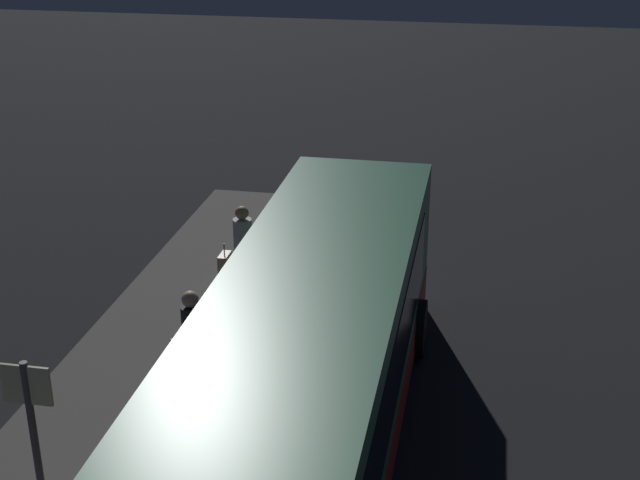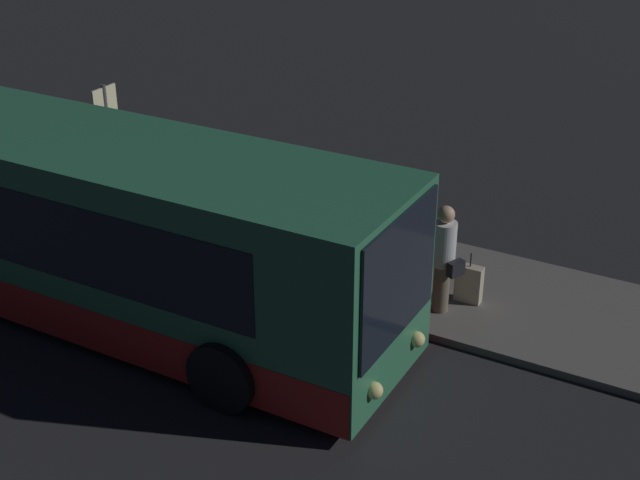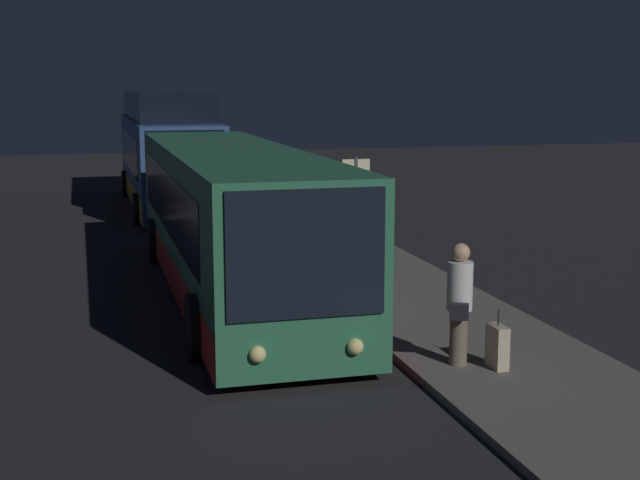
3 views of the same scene
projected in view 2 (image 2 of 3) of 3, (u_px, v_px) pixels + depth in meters
name	position (u px, v px, depth m)	size (l,w,h in m)	color
ground	(148.00, 318.00, 14.53)	(80.00, 80.00, 0.00)	#232326
platform	(254.00, 238.00, 16.99)	(20.00, 3.18, 0.13)	#605B56
bus_lead	(50.00, 214.00, 14.59)	(12.52, 2.85, 3.00)	#2D704C
passenger_boarding	(444.00, 255.00, 14.05)	(0.64, 0.53, 1.85)	#6B604C
passenger_waiting	(234.00, 209.00, 15.57)	(0.56, 0.58, 1.84)	#4C476B
suitcase	(469.00, 284.00, 14.62)	(0.44, 0.19, 0.89)	beige
sign_post	(108.00, 130.00, 17.54)	(0.10, 0.65, 2.51)	#4C4C51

